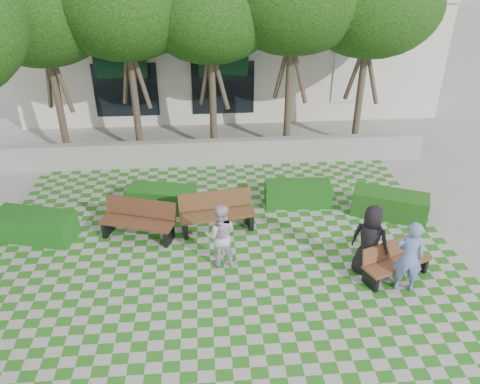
{
  "coord_description": "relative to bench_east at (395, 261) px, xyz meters",
  "views": [
    {
      "loc": [
        -0.37,
        -9.02,
        7.23
      ],
      "look_at": [
        0.5,
        1.5,
        1.4
      ],
      "focal_mm": 35.0,
      "sensor_mm": 36.0,
      "label": 1
    }
  ],
  "objects": [
    {
      "name": "ground",
      "position": [
        -4.04,
        0.44,
        -0.43
      ],
      "size": [
        90.0,
        90.0,
        0.0
      ],
      "primitive_type": "plane",
      "color": "gray",
      "rests_on": "ground"
    },
    {
      "name": "lawn",
      "position": [
        -4.04,
        1.44,
        -0.43
      ],
      "size": [
        12.0,
        12.0,
        0.0
      ],
      "primitive_type": "plane",
      "color": "#2B721E",
      "rests_on": "ground"
    },
    {
      "name": "retaining_wall",
      "position": [
        -4.04,
        6.64,
        0.02
      ],
      "size": [
        15.0,
        0.36,
        0.9
      ],
      "primitive_type": "cube",
      "color": "#9E9B93",
      "rests_on": "ground"
    },
    {
      "name": "bench_east",
      "position": [
        0.0,
        0.0,
        0.0
      ],
      "size": [
        1.8,
        1.17,
        0.9
      ],
      "rotation": [
        0.0,
        0.0,
        0.38
      ],
      "color": "brown",
      "rests_on": "ground"
    },
    {
      "name": "bench_mid",
      "position": [
        -4.14,
        2.41,
        0.08
      ],
      "size": [
        2.12,
        0.97,
        1.07
      ],
      "rotation": [
        0.0,
        0.0,
        0.15
      ],
      "color": "#56351D",
      "rests_on": "ground"
    },
    {
      "name": "bench_west",
      "position": [
        -6.25,
        2.2,
        0.07
      ],
      "size": [
        2.09,
        1.26,
        1.04
      ],
      "rotation": [
        0.0,
        0.0,
        -0.32
      ],
      "color": "#502C1B",
      "rests_on": "ground"
    },
    {
      "name": "hedge_east",
      "position": [
        0.88,
        2.7,
        -0.07
      ],
      "size": [
        2.25,
        1.62,
        0.73
      ],
      "primitive_type": "cube",
      "rotation": [
        0.0,
        0.0,
        -0.43
      ],
      "color": "#194A13",
      "rests_on": "ground"
    },
    {
      "name": "hedge_midright",
      "position": [
        -1.65,
        3.6,
        -0.09
      ],
      "size": [
        2.0,
        0.89,
        0.69
      ],
      "primitive_type": "cube",
      "rotation": [
        0.0,
        0.0,
        -0.06
      ],
      "color": "#165015",
      "rests_on": "ground"
    },
    {
      "name": "hedge_midleft",
      "position": [
        -5.73,
        3.64,
        -0.09
      ],
      "size": [
        2.1,
        1.22,
        0.69
      ],
      "primitive_type": "cube",
      "rotation": [
        0.0,
        0.0,
        -0.23
      ],
      "color": "#175215",
      "rests_on": "ground"
    },
    {
      "name": "hedge_west",
      "position": [
        -9.04,
        2.36,
        -0.06
      ],
      "size": [
        2.29,
        1.4,
        0.75
      ],
      "primitive_type": "cube",
      "rotation": [
        0.0,
        0.0,
        -0.27
      ],
      "color": "#155115",
      "rests_on": "ground"
    },
    {
      "name": "person_blue",
      "position": [
        0.06,
        -0.48,
        0.48
      ],
      "size": [
        0.75,
        0.58,
        1.82
      ],
      "primitive_type": "imported",
      "rotation": [
        0.0,
        0.0,
        2.91
      ],
      "color": "#6A80C1",
      "rests_on": "ground"
    },
    {
      "name": "person_dark",
      "position": [
        -0.61,
        0.21,
        0.47
      ],
      "size": [
        1.06,
        0.98,
        1.82
      ],
      "primitive_type": "imported",
      "rotation": [
        0.0,
        0.0,
        2.54
      ],
      "color": "black",
      "rests_on": "ground"
    },
    {
      "name": "person_white",
      "position": [
        -4.1,
        0.84,
        0.4
      ],
      "size": [
        0.87,
        0.71,
        1.67
      ],
      "primitive_type": "imported",
      "rotation": [
        0.0,
        0.0,
        3.04
      ],
      "color": "silver",
      "rests_on": "ground"
    },
    {
      "name": "tree_row",
      "position": [
        -5.9,
        6.39,
        4.75
      ],
      "size": [
        17.7,
        13.4,
        7.41
      ],
      "color": "#47382B",
      "rests_on": "ground"
    },
    {
      "name": "building",
      "position": [
        -3.1,
        14.52,
        2.08
      ],
      "size": [
        18.0,
        8.92,
        5.15
      ],
      "color": "silver",
      "rests_on": "ground"
    }
  ]
}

